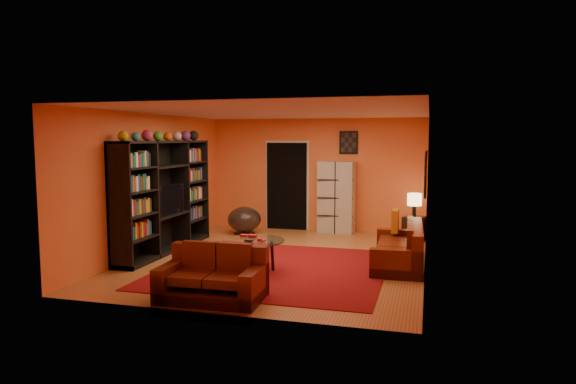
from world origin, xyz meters
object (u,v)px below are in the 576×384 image
(coffee_table, at_px, (254,243))
(storage_cabinet, at_px, (336,197))
(bowl_chair, at_px, (244,220))
(loveseat, at_px, (214,277))
(side_table, at_px, (414,228))
(entertainment_unit, at_px, (165,197))
(sofa, at_px, (403,249))
(tv, at_px, (165,199))
(table_lamp, at_px, (414,200))

(coffee_table, distance_m, storage_cabinet, 3.81)
(bowl_chair, bearing_deg, loveseat, -74.79)
(coffee_table, bearing_deg, loveseat, -91.75)
(storage_cabinet, bearing_deg, side_table, -7.72)
(coffee_table, bearing_deg, entertainment_unit, 156.18)
(storage_cabinet, bearing_deg, coffee_table, -94.71)
(loveseat, height_order, side_table, loveseat)
(sofa, bearing_deg, coffee_table, -158.53)
(sofa, xyz_separation_m, loveseat, (-2.36, -2.50, -0.00))
(sofa, distance_m, coffee_table, 2.52)
(tv, height_order, sofa, tv)
(tv, height_order, storage_cabinet, storage_cabinet)
(tv, bearing_deg, table_lamp, -61.33)
(sofa, bearing_deg, bowl_chair, 148.78)
(loveseat, height_order, storage_cabinet, storage_cabinet)
(coffee_table, relative_size, storage_cabinet, 0.62)
(sofa, height_order, coffee_table, sofa)
(side_table, bearing_deg, coffee_table, -126.31)
(tv, xyz_separation_m, table_lamp, (4.47, 2.45, -0.16))
(bowl_chair, distance_m, table_lamp, 3.75)
(sofa, relative_size, coffee_table, 1.97)
(tv, distance_m, coffee_table, 2.28)
(table_lamp, bearing_deg, loveseat, -117.27)
(table_lamp, bearing_deg, bowl_chair, -175.41)
(side_table, bearing_deg, sofa, -92.94)
(tv, height_order, coffee_table, tv)
(sofa, distance_m, bowl_chair, 4.11)
(tv, xyz_separation_m, side_table, (4.47, 2.45, -0.76))
(tv, bearing_deg, bowl_chair, -19.80)
(sofa, xyz_separation_m, storage_cabinet, (-1.62, 2.72, 0.52))
(tv, bearing_deg, coffee_table, -112.79)
(entertainment_unit, distance_m, sofa, 4.47)
(loveseat, distance_m, side_table, 5.40)
(coffee_table, height_order, side_table, coffee_table)
(tv, relative_size, coffee_table, 0.99)
(bowl_chair, relative_size, table_lamp, 1.53)
(storage_cabinet, bearing_deg, sofa, -53.45)
(table_lamp, bearing_deg, coffee_table, -126.31)
(coffee_table, xyz_separation_m, table_lamp, (2.43, 3.31, 0.39))
(storage_cabinet, xyz_separation_m, table_lamp, (1.74, -0.42, 0.04))
(bowl_chair, bearing_deg, entertainment_unit, -111.57)
(bowl_chair, relative_size, side_table, 1.51)
(loveseat, relative_size, bowl_chair, 1.85)
(entertainment_unit, relative_size, bowl_chair, 3.98)
(sofa, height_order, loveseat, same)
(entertainment_unit, xyz_separation_m, tv, (0.05, -0.07, -0.04))
(coffee_table, xyz_separation_m, side_table, (2.43, 3.31, -0.21))
(entertainment_unit, height_order, bowl_chair, entertainment_unit)
(tv, distance_m, storage_cabinet, 3.97)
(tv, bearing_deg, storage_cabinet, -43.69)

